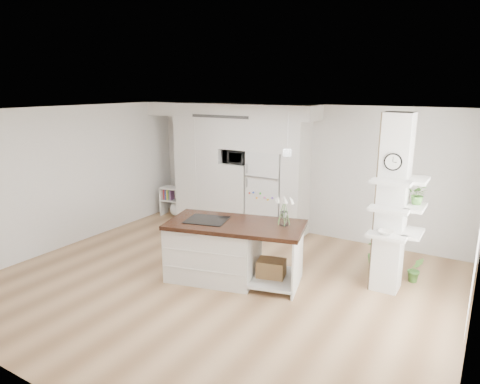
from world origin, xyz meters
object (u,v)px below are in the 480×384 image
at_px(kitchen_island, 221,249).
at_px(floor_plant_a, 415,269).
at_px(bookshelf, 175,203).
at_px(refrigerator, 269,191).

bearing_deg(kitchen_island, floor_plant_a, 13.88).
relative_size(bookshelf, floor_plant_a, 1.63).
relative_size(refrigerator, floor_plant_a, 4.07).
bearing_deg(bookshelf, refrigerator, -3.42).
bearing_deg(refrigerator, kitchen_island, -80.17).
bearing_deg(refrigerator, bookshelf, -175.79).
bearing_deg(refrigerator, floor_plant_a, -17.89).
distance_m(refrigerator, kitchen_island, 2.55).
xyz_separation_m(kitchen_island, floor_plant_a, (2.75, 1.46, -0.29)).
height_order(refrigerator, kitchen_island, refrigerator).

